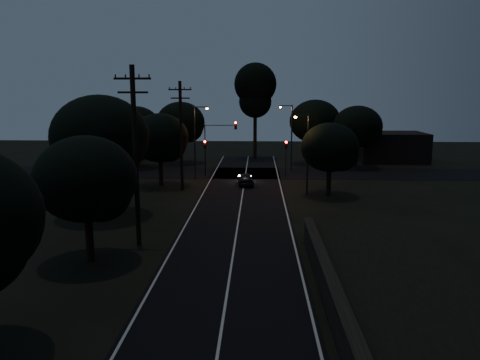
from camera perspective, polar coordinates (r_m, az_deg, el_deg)
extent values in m
cube|color=black|center=(36.09, -0.12, -4.47)|extent=(8.00, 70.00, 0.02)
cube|color=black|center=(55.64, 0.71, 0.85)|extent=(60.00, 8.00, 0.02)
cube|color=beige|center=(36.09, -0.12, -4.45)|extent=(0.12, 70.00, 0.01)
cube|color=beige|center=(36.43, -6.04, -4.36)|extent=(0.12, 70.00, 0.01)
cube|color=beige|center=(36.14, 5.85, -4.48)|extent=(0.12, 70.00, 0.01)
cube|color=black|center=(18.29, 12.58, -17.75)|extent=(0.40, 26.00, 1.50)
cube|color=black|center=(17.93, 12.68, -15.49)|extent=(0.55, 26.00, 0.10)
cube|color=black|center=(19.25, 23.05, -17.37)|extent=(6.50, 26.00, 1.20)
cylinder|color=black|center=(29.06, -12.61, 2.67)|extent=(0.30, 0.30, 11.00)
cube|color=black|center=(28.82, -12.99, 11.96)|extent=(2.20, 0.12, 0.12)
cube|color=black|center=(28.81, -12.93, 10.37)|extent=(1.80, 0.12, 0.12)
cylinder|color=black|center=(45.63, -7.19, 5.28)|extent=(0.30, 0.30, 10.50)
cube|color=black|center=(45.45, -7.32, 10.88)|extent=(2.20, 0.12, 0.12)
cube|color=black|center=(45.45, -7.30, 9.87)|extent=(1.80, 0.12, 0.12)
cylinder|color=black|center=(27.74, -17.87, -6.81)|extent=(0.44, 0.44, 2.64)
ellipsoid|color=black|center=(26.95, -18.27, 0.15)|extent=(5.60, 5.60, 4.76)
sphere|color=black|center=(26.21, -16.62, -1.29)|extent=(3.36, 3.36, 3.36)
cylinder|color=black|center=(37.60, -16.33, -1.64)|extent=(0.44, 0.44, 3.40)
ellipsoid|color=black|center=(36.95, -16.69, 5.12)|extent=(7.34, 7.34, 6.24)
sphere|color=black|center=(35.93, -15.06, 3.88)|extent=(4.40, 4.40, 4.40)
cylinder|color=black|center=(48.53, -9.62, 0.91)|extent=(0.44, 0.44, 2.74)
ellipsoid|color=black|center=(48.08, -9.75, 5.09)|extent=(5.84, 5.84, 4.96)
sphere|color=black|center=(47.36, -8.66, 4.33)|extent=(3.50, 3.50, 3.50)
cylinder|color=black|center=(64.17, -7.17, 3.43)|extent=(0.44, 0.44, 3.05)
ellipsoid|color=black|center=(63.81, -7.26, 6.97)|extent=(6.53, 6.53, 5.55)
sphere|color=black|center=(63.03, -6.31, 6.35)|extent=(3.92, 3.92, 3.92)
cylinder|color=black|center=(61.33, -12.40, 2.87)|extent=(0.44, 0.44, 2.90)
ellipsoid|color=black|center=(60.96, -12.53, 6.35)|extent=(6.10, 6.10, 5.18)
sphere|color=black|center=(60.16, -11.67, 5.75)|extent=(3.66, 3.66, 3.66)
cylinder|color=black|center=(63.77, 9.03, 3.38)|extent=(0.44, 0.44, 3.15)
ellipsoid|color=black|center=(63.40, 9.13, 7.07)|extent=(6.77, 6.77, 5.75)
sphere|color=black|center=(62.93, 10.27, 6.39)|extent=(4.06, 4.06, 4.06)
cylinder|color=black|center=(61.65, 13.97, 2.84)|extent=(0.44, 0.44, 2.90)
ellipsoid|color=black|center=(61.29, 14.13, 6.34)|extent=(6.19, 6.19, 5.26)
sphere|color=black|center=(60.96, 15.22, 5.68)|extent=(3.71, 3.71, 3.71)
cylinder|color=black|center=(44.09, 10.75, -0.25)|extent=(0.44, 0.44, 2.50)
ellipsoid|color=black|center=(43.61, 10.89, 3.94)|extent=(5.31, 5.31, 4.51)
sphere|color=black|center=(43.30, 12.19, 3.14)|extent=(3.19, 3.19, 3.19)
cylinder|color=black|center=(68.07, 1.85, 5.80)|extent=(0.50, 0.50, 7.51)
sphere|color=black|center=(67.85, 1.88, 11.61)|extent=(6.01, 6.01, 6.01)
sphere|color=black|center=(67.85, 1.87, 9.53)|extent=(4.64, 4.64, 4.64)
cube|color=black|center=(68.65, -16.04, 4.13)|extent=(10.00, 8.00, 4.40)
cube|color=black|center=(68.80, 17.89, 3.88)|extent=(9.00, 7.00, 4.00)
cylinder|color=black|center=(53.74, -4.26, 2.20)|extent=(0.12, 0.12, 3.20)
cube|color=black|center=(53.48, -4.29, 4.37)|extent=(0.28, 0.22, 0.90)
sphere|color=#FF0705|center=(53.32, -4.31, 4.68)|extent=(0.22, 0.22, 0.22)
cylinder|color=black|center=(53.50, 5.59, 2.14)|extent=(0.12, 0.12, 3.20)
cube|color=black|center=(53.24, 5.63, 4.32)|extent=(0.28, 0.22, 0.90)
sphere|color=#FF0705|center=(53.08, 5.64, 4.63)|extent=(0.22, 0.22, 0.22)
cylinder|color=black|center=(53.62, -4.27, 3.15)|extent=(0.12, 0.12, 5.00)
cube|color=black|center=(53.02, -0.53, 6.68)|extent=(0.28, 0.22, 0.90)
sphere|color=#FF0705|center=(52.87, -0.54, 6.99)|extent=(0.22, 0.22, 0.22)
cube|color=black|center=(53.13, -2.43, 6.68)|extent=(3.50, 0.08, 0.08)
cylinder|color=black|center=(51.58, -5.54, 4.52)|extent=(0.16, 0.16, 8.00)
cube|color=black|center=(51.24, -4.83, 8.86)|extent=(1.40, 0.10, 0.10)
cube|color=black|center=(51.16, -4.04, 8.81)|extent=(0.35, 0.22, 0.12)
sphere|color=orange|center=(51.16, -4.04, 8.70)|extent=(0.26, 0.26, 0.26)
cylinder|color=black|center=(57.23, 6.30, 5.09)|extent=(0.16, 0.16, 8.00)
cube|color=black|center=(56.96, 5.67, 9.01)|extent=(1.40, 0.10, 0.10)
cube|color=black|center=(56.92, 4.96, 8.97)|extent=(0.35, 0.22, 0.12)
sphere|color=orange|center=(56.92, 4.96, 8.87)|extent=(0.26, 0.26, 0.26)
cylinder|color=black|center=(43.44, 8.25, 3.01)|extent=(0.16, 0.16, 7.50)
cube|color=black|center=(43.07, 7.58, 7.84)|extent=(1.20, 0.10, 0.10)
cube|color=black|center=(43.02, 6.77, 7.79)|extent=(0.35, 0.22, 0.12)
sphere|color=orange|center=(43.02, 6.77, 7.65)|extent=(0.26, 0.26, 0.26)
imported|color=black|center=(48.26, 0.71, 0.13)|extent=(1.82, 3.89, 1.29)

